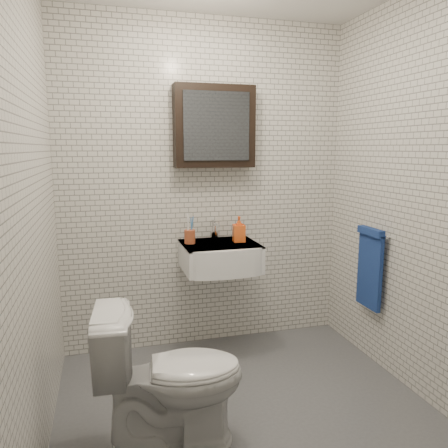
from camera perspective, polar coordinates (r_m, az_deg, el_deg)
ground at (r=2.85m, az=2.81°, el=-22.84°), size 2.20×2.00×0.01m
room_shell at (r=2.40m, az=3.10°, el=8.04°), size 2.22×2.02×2.51m
washbasin at (r=3.21m, az=-0.36°, el=-4.30°), size 0.55×0.50×0.20m
faucet at (r=3.36m, az=-1.24°, el=-0.84°), size 0.06×0.20×0.15m
mirror_cabinet at (r=3.30m, az=-1.27°, el=12.60°), size 0.60×0.15×0.60m
towel_rail at (r=3.29m, az=18.53°, el=-5.06°), size 0.09×0.30×0.58m
toothbrush_cup at (r=3.22m, az=-4.49°, el=-1.56°), size 0.10×0.10×0.22m
soap_bottle at (r=3.26m, az=1.96°, el=-0.67°), size 0.10×0.10×0.19m
toilet at (r=2.41m, az=-6.98°, el=-19.07°), size 0.78×0.49×0.76m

